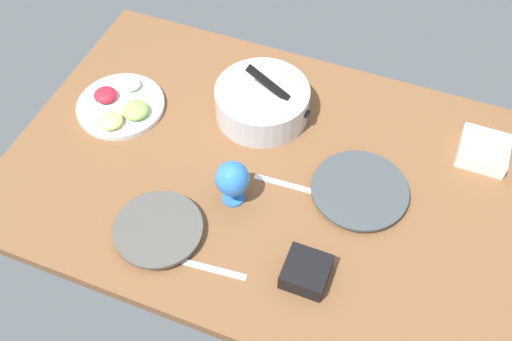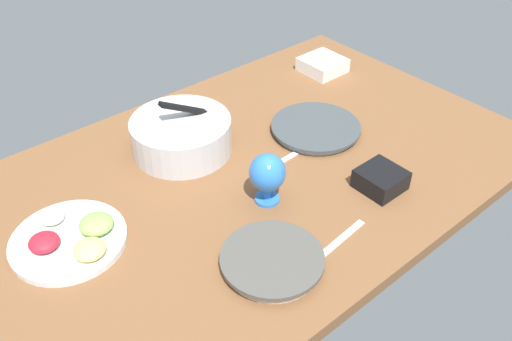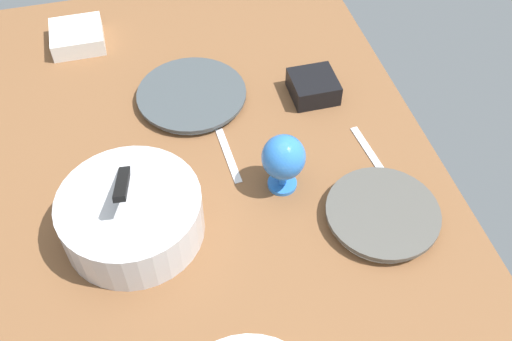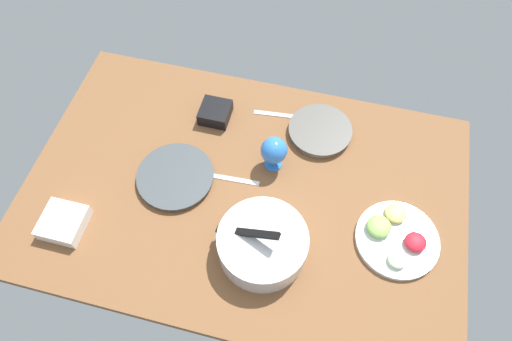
% 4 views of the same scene
% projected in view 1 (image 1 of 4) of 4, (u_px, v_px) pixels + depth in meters
% --- Properties ---
extents(ground_plane, '(1.60, 1.04, 0.04)m').
position_uv_depth(ground_plane, '(274.00, 176.00, 1.75)').
color(ground_plane, brown).
extents(dinner_plate_left, '(0.25, 0.25, 0.03)m').
position_uv_depth(dinner_plate_left, '(159.00, 230.00, 1.60)').
color(dinner_plate_left, silver).
rests_on(dinner_plate_left, ground_plane).
extents(dinner_plate_right, '(0.28, 0.28, 0.03)m').
position_uv_depth(dinner_plate_right, '(359.00, 191.00, 1.68)').
color(dinner_plate_right, silver).
rests_on(dinner_plate_right, ground_plane).
extents(mixing_bowl, '(0.31, 0.30, 0.18)m').
position_uv_depth(mixing_bowl, '(262.00, 101.00, 1.83)').
color(mixing_bowl, silver).
rests_on(mixing_bowl, ground_plane).
extents(fruit_platter, '(0.29, 0.29, 0.05)m').
position_uv_depth(fruit_platter, '(121.00, 106.00, 1.88)').
color(fruit_platter, silver).
rests_on(fruit_platter, ground_plane).
extents(hurricane_glass_blue, '(0.10, 0.10, 0.15)m').
position_uv_depth(hurricane_glass_blue, '(232.00, 180.00, 1.61)').
color(hurricane_glass_blue, blue).
rests_on(hurricane_glass_blue, ground_plane).
extents(square_bowl_black, '(0.12, 0.12, 0.06)m').
position_uv_depth(square_bowl_black, '(306.00, 271.00, 1.50)').
color(square_bowl_black, black).
rests_on(square_bowl_black, ground_plane).
extents(square_bowl_white, '(0.14, 0.14, 0.05)m').
position_uv_depth(square_bowl_white, '(484.00, 150.00, 1.75)').
color(square_bowl_white, white).
rests_on(square_bowl_white, ground_plane).
extents(fork_by_left_plate, '(0.18, 0.04, 0.01)m').
position_uv_depth(fork_by_left_plate, '(214.00, 269.00, 1.54)').
color(fork_by_left_plate, silver).
rests_on(fork_by_left_plate, ground_plane).
extents(fork_by_right_plate, '(0.18, 0.03, 0.01)m').
position_uv_depth(fork_by_right_plate, '(284.00, 184.00, 1.71)').
color(fork_by_right_plate, silver).
rests_on(fork_by_right_plate, ground_plane).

